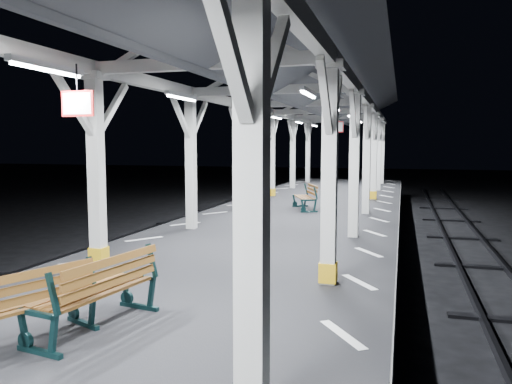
% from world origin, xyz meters
% --- Properties ---
extents(platform, '(6.00, 50.00, 1.00)m').
position_xyz_m(platform, '(0.00, 0.00, 0.50)').
color(platform, black).
rests_on(platform, ground).
extents(hazard_stripes_right, '(1.00, 48.00, 0.01)m').
position_xyz_m(hazard_stripes_right, '(2.45, 0.00, 1.00)').
color(hazard_stripes_right, silver).
rests_on(hazard_stripes_right, platform).
extents(canopy, '(5.40, 49.00, 4.65)m').
position_xyz_m(canopy, '(0.00, -0.02, 4.56)').
color(canopy, beige).
rests_on(canopy, platform).
extents(bench_near, '(1.12, 1.69, 0.86)m').
position_xyz_m(bench_near, '(-0.69, -1.32, 1.46)').
color(bench_near, '#0E292A').
rests_on(bench_near, platform).
extents(bench_mid, '(0.85, 1.70, 0.88)m').
position_xyz_m(bench_mid, '(-0.20, -0.64, 1.47)').
color(bench_mid, '#0E292A').
rests_on(bench_mid, platform).
extents(bench_far, '(1.07, 1.59, 0.81)m').
position_xyz_m(bench_far, '(0.11, 10.44, 1.43)').
color(bench_far, '#0E292A').
rests_on(bench_far, platform).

